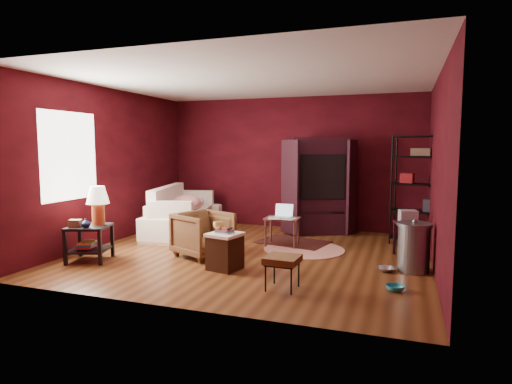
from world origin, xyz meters
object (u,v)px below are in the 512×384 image
at_px(sofa, 184,211).
at_px(wire_shelving, 421,185).
at_px(hamper, 225,250).
at_px(laptop_desk, 282,221).
at_px(side_table, 94,216).
at_px(armchair, 203,232).
at_px(tv_armoire, 318,184).

bearing_deg(sofa, wire_shelving, -89.98).
bearing_deg(hamper, laptop_desk, 77.21).
distance_m(side_table, wire_shelving, 5.54).
bearing_deg(laptop_desk, wire_shelving, 20.88).
bearing_deg(wire_shelving, side_table, -140.21).
distance_m(sofa, hamper, 2.79).
xyz_separation_m(armchair, wire_shelving, (3.28, 2.04, 0.68)).
xyz_separation_m(armchair, tv_armoire, (1.37, 2.43, 0.61)).
height_order(armchair, wire_shelving, wire_shelving).
relative_size(armchair, laptop_desk, 1.07).
bearing_deg(wire_shelving, laptop_desk, -148.24).
distance_m(armchair, hamper, 0.85).
xyz_separation_m(laptop_desk, wire_shelving, (2.28, 0.94, 0.62)).
bearing_deg(side_table, laptop_desk, 36.73).
bearing_deg(tv_armoire, armchair, -142.29).
relative_size(side_table, laptop_desk, 1.56).
distance_m(armchair, side_table, 1.70).
relative_size(sofa, side_table, 2.00).
bearing_deg(sofa, armchair, -148.51).
height_order(tv_armoire, wire_shelving, wire_shelving).
height_order(side_table, hamper, side_table).
bearing_deg(hamper, armchair, 137.48).
relative_size(sofa, wire_shelving, 1.18).
bearing_deg(armchair, laptop_desk, -18.47).
height_order(hamper, wire_shelving, wire_shelving).
xyz_separation_m(hamper, tv_armoire, (0.75, 3.00, 0.73)).
height_order(armchair, side_table, side_table).
distance_m(armchair, wire_shelving, 3.92).
xyz_separation_m(side_table, wire_shelving, (4.77, 2.79, 0.38)).
distance_m(sofa, tv_armoire, 2.77).
distance_m(armchair, tv_armoire, 2.86).
relative_size(sofa, armchair, 2.92).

